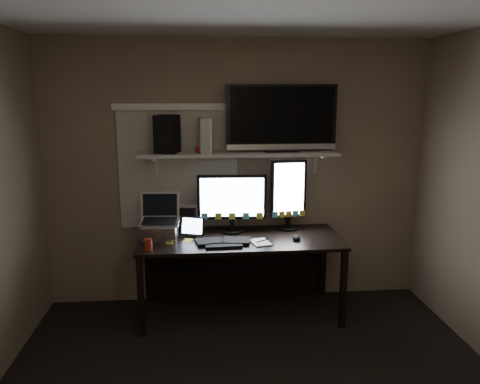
{
  "coord_description": "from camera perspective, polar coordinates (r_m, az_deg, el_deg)",
  "views": [
    {
      "loc": [
        -0.36,
        -2.57,
        2.02
      ],
      "look_at": [
        -0.02,
        1.25,
        1.19
      ],
      "focal_mm": 35.0,
      "sensor_mm": 36.0,
      "label": 1
    }
  ],
  "objects": [
    {
      "name": "speaker",
      "position": [
        4.22,
        -8.87,
        7.01
      ],
      "size": [
        0.23,
        0.26,
        0.33
      ],
      "primitive_type": "cube",
      "rotation": [
        0.0,
        0.0,
        -0.25
      ],
      "color": "black",
      "rests_on": "wall_shelf"
    },
    {
      "name": "monitor_landscape",
      "position": [
        4.31,
        -0.98,
        -1.35
      ],
      "size": [
        0.64,
        0.1,
        0.56
      ],
      "primitive_type": "cube",
      "rotation": [
        0.0,
        0.0,
        -0.05
      ],
      "color": "black",
      "rests_on": "desk"
    },
    {
      "name": "sticky_notes",
      "position": [
        4.14,
        -8.2,
        -6.04
      ],
      "size": [
        0.32,
        0.25,
        0.0
      ],
      "primitive_type": null,
      "rotation": [
        0.0,
        0.0,
        0.12
      ],
      "color": "yellow",
      "rests_on": "desk"
    },
    {
      "name": "laptop",
      "position": [
        4.19,
        -9.8,
        -3.09
      ],
      "size": [
        0.37,
        0.31,
        0.39
      ],
      "primitive_type": "cube",
      "rotation": [
        0.0,
        0.0,
        -0.07
      ],
      "color": "silver",
      "rests_on": "desk"
    },
    {
      "name": "cup",
      "position": [
        3.96,
        -11.12,
        -6.28
      ],
      "size": [
        0.07,
        0.07,
        0.1
      ],
      "primitive_type": "cylinder",
      "rotation": [
        0.0,
        0.0,
        0.06
      ],
      "color": "maroon",
      "rests_on": "desk"
    },
    {
      "name": "tablet",
      "position": [
        4.22,
        -5.86,
        -4.26
      ],
      "size": [
        0.24,
        0.16,
        0.19
      ],
      "primitive_type": "cube",
      "rotation": [
        0.0,
        0.0,
        -0.33
      ],
      "color": "black",
      "rests_on": "desk"
    },
    {
      "name": "game_console",
      "position": [
        4.19,
        -4.29,
        6.89
      ],
      "size": [
        0.11,
        0.27,
        0.31
      ],
      "primitive_type": "cube",
      "rotation": [
        0.0,
        0.0,
        0.14
      ],
      "color": "silver",
      "rests_on": "wall_shelf"
    },
    {
      "name": "wall_shelf",
      "position": [
        4.25,
        -0.2,
        4.71
      ],
      "size": [
        1.8,
        0.35,
        0.03
      ],
      "primitive_type": "cube",
      "color": "#B7B7B2",
      "rests_on": "back_wall"
    },
    {
      "name": "bottles",
      "position": [
        4.16,
        -4.52,
        5.6
      ],
      "size": [
        0.2,
        0.1,
        0.13
      ],
      "primitive_type": null,
      "rotation": [
        0.0,
        0.0,
        0.27
      ],
      "color": "#A50F0C",
      "rests_on": "wall_shelf"
    },
    {
      "name": "back_wall",
      "position": [
        4.45,
        -0.39,
        2.26
      ],
      "size": [
        3.6,
        0.0,
        3.6
      ],
      "primitive_type": "plane",
      "rotation": [
        1.57,
        0.0,
        0.0
      ],
      "color": "#6D5B4E",
      "rests_on": "floor"
    },
    {
      "name": "window_blinds",
      "position": [
        4.42,
        -7.51,
        2.73
      ],
      "size": [
        1.1,
        0.02,
        1.1
      ],
      "primitive_type": "cube",
      "color": "beige",
      "rests_on": "back_wall"
    },
    {
      "name": "desk",
      "position": [
        4.39,
        -0.1,
        -7.32
      ],
      "size": [
        1.8,
        0.75,
        0.73
      ],
      "color": "black",
      "rests_on": "floor"
    },
    {
      "name": "tv",
      "position": [
        4.27,
        5.07,
        8.94
      ],
      "size": [
        1.0,
        0.19,
        0.6
      ],
      "primitive_type": "cube",
      "rotation": [
        0.0,
        0.0,
        0.01
      ],
      "color": "black",
      "rests_on": "wall_shelf"
    },
    {
      "name": "mouse",
      "position": [
        4.19,
        6.88,
        -5.52
      ],
      "size": [
        0.09,
        0.12,
        0.04
      ],
      "primitive_type": "ellipsoid",
      "rotation": [
        0.0,
        0.0,
        -0.14
      ],
      "color": "black",
      "rests_on": "desk"
    },
    {
      "name": "monitor_portrait",
      "position": [
        4.41,
        5.92,
        -0.29
      ],
      "size": [
        0.34,
        0.1,
        0.68
      ],
      "primitive_type": "cube",
      "rotation": [
        0.0,
        0.0,
        0.12
      ],
      "color": "black",
      "rests_on": "desk"
    },
    {
      "name": "notepad",
      "position": [
        4.08,
        2.5,
        -6.16
      ],
      "size": [
        0.19,
        0.24,
        0.01
      ],
      "primitive_type": "cube",
      "rotation": [
        0.0,
        0.0,
        0.23
      ],
      "color": "beige",
      "rests_on": "desk"
    },
    {
      "name": "file_sorter",
      "position": [
        4.4,
        -6.6,
        -3.23
      ],
      "size": [
        0.21,
        0.14,
        0.25
      ],
      "primitive_type": "cube",
      "rotation": [
        0.0,
        0.0,
        -0.3
      ],
      "color": "black",
      "rests_on": "desk"
    },
    {
      "name": "keyboard",
      "position": [
        4.07,
        -2.07,
        -6.05
      ],
      "size": [
        0.48,
        0.2,
        0.03
      ],
      "primitive_type": "cube",
      "rotation": [
        0.0,
        0.0,
        0.03
      ],
      "color": "black",
      "rests_on": "desk"
    }
  ]
}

